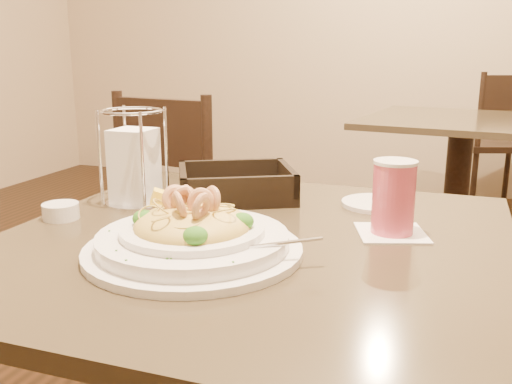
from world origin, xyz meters
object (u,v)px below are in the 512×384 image
(pasta_bowl, at_px, (193,235))
(napkin_caddy, at_px, (134,164))
(main_table, at_px, (252,354))
(side_plate, at_px, (376,204))
(dining_chair_near, at_px, (186,210))
(background_table, at_px, (459,166))
(bread_basket, at_px, (236,188))
(butter_ramekin, at_px, (61,211))
(dining_chair_far, at_px, (498,139))
(drink_glass, at_px, (393,198))

(pasta_bowl, height_order, napkin_caddy, napkin_caddy)
(main_table, relative_size, side_plate, 6.06)
(dining_chair_near, bearing_deg, side_plate, 149.89)
(background_table, bearing_deg, bread_basket, -105.29)
(main_table, relative_size, butter_ramekin, 12.56)
(pasta_bowl, relative_size, side_plate, 2.66)
(dining_chair_far, bearing_deg, napkin_caddy, 53.97)
(dining_chair_near, bearing_deg, bread_basket, 133.22)
(drink_glass, distance_m, napkin_caddy, 0.55)
(main_table, distance_m, dining_chair_far, 3.12)
(background_table, height_order, side_plate, side_plate)
(dining_chair_far, relative_size, side_plate, 6.26)
(side_plate, bearing_deg, drink_glass, -73.80)
(background_table, xyz_separation_m, napkin_caddy, (-0.67, -1.89, 0.32))
(napkin_caddy, relative_size, side_plate, 1.40)
(dining_chair_near, bearing_deg, napkin_caddy, 117.04)
(dining_chair_near, xyz_separation_m, pasta_bowl, (0.51, -1.00, 0.28))
(drink_glass, relative_size, napkin_caddy, 0.73)
(background_table, height_order, drink_glass, drink_glass)
(pasta_bowl, bearing_deg, dining_chair_far, 78.38)
(drink_glass, height_order, side_plate, drink_glass)
(dining_chair_near, bearing_deg, pasta_bowl, 125.23)
(bread_basket, relative_size, side_plate, 2.14)
(bread_basket, xyz_separation_m, butter_ramekin, (-0.27, -0.27, -0.01))
(dining_chair_near, bearing_deg, background_table, -121.38)
(dining_chair_far, bearing_deg, bread_basket, 56.78)
(butter_ramekin, bearing_deg, pasta_bowl, -15.74)
(drink_glass, bearing_deg, napkin_caddy, 177.59)
(main_table, bearing_deg, drink_glass, 24.49)
(dining_chair_far, bearing_deg, background_table, 58.42)
(dining_chair_near, relative_size, pasta_bowl, 2.35)
(dining_chair_far, distance_m, pasta_bowl, 3.26)
(dining_chair_near, relative_size, bread_basket, 2.92)
(main_table, distance_m, dining_chair_near, 1.06)
(bread_basket, bearing_deg, butter_ramekin, -135.18)
(bread_basket, distance_m, side_plate, 0.31)
(main_table, height_order, dining_chair_far, dining_chair_far)
(bread_basket, xyz_separation_m, napkin_caddy, (-0.19, -0.12, 0.07))
(background_table, relative_size, dining_chair_far, 1.09)
(napkin_caddy, height_order, butter_ramekin, napkin_caddy)
(bread_basket, height_order, side_plate, bread_basket)
(main_table, height_order, side_plate, side_plate)
(napkin_caddy, bearing_deg, background_table, 70.48)
(main_table, distance_m, background_table, 2.05)
(side_plate, bearing_deg, main_table, -121.77)
(dining_chair_near, relative_size, side_plate, 6.26)
(pasta_bowl, relative_size, butter_ramekin, 5.51)
(main_table, bearing_deg, dining_chair_far, 79.11)
(pasta_bowl, bearing_deg, napkin_caddy, 136.26)
(dining_chair_far, xyz_separation_m, napkin_caddy, (-0.91, -2.94, 0.33))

